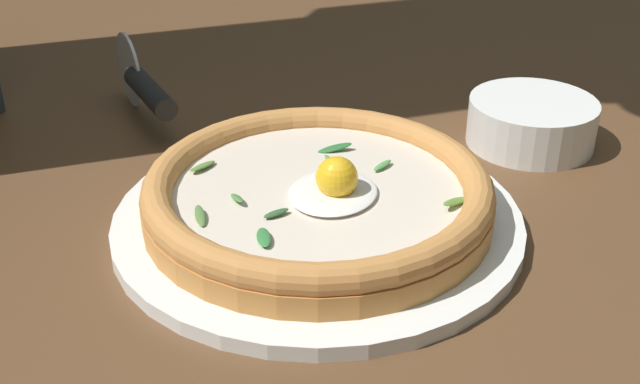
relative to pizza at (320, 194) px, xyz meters
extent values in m
cube|color=brown|center=(-0.04, 0.00, -0.05)|extent=(2.40, 2.40, 0.03)
cylinder|color=white|center=(0.00, 0.00, -0.02)|extent=(0.32, 0.32, 0.01)
cylinder|color=#CD8640|center=(0.00, 0.00, -0.01)|extent=(0.27, 0.27, 0.02)
torus|color=#CA8443|center=(0.00, 0.00, 0.01)|extent=(0.27, 0.27, 0.02)
cylinder|color=beige|center=(0.00, 0.00, 0.00)|extent=(0.23, 0.23, 0.00)
ellipsoid|color=white|center=(-0.01, -0.01, 0.01)|extent=(0.07, 0.07, 0.01)
sphere|color=yellow|center=(0.00, -0.02, 0.02)|extent=(0.03, 0.03, 0.03)
ellipsoid|color=#60943C|center=(0.02, -0.10, 0.01)|extent=(0.03, 0.02, 0.01)
ellipsoid|color=#517A3A|center=(-0.07, 0.06, 0.01)|extent=(0.02, 0.02, 0.01)
ellipsoid|color=#4D8341|center=(-0.04, 0.05, 0.01)|extent=(0.02, 0.02, 0.01)
ellipsoid|color=#518B3D|center=(0.04, 0.00, 0.01)|extent=(0.02, 0.03, 0.01)
ellipsoid|color=#337A3A|center=(-0.08, 0.01, 0.01)|extent=(0.03, 0.02, 0.00)
ellipsoid|color=#28682F|center=(0.07, 0.01, 0.01)|extent=(0.02, 0.03, 0.01)
ellipsoid|color=#335F34|center=(-0.05, 0.01, 0.01)|extent=(0.02, 0.02, 0.00)
ellipsoid|color=#529C4D|center=(0.05, -0.03, 0.01)|extent=(0.02, 0.01, 0.00)
ellipsoid|color=#578B3D|center=(-0.01, 0.10, 0.01)|extent=(0.03, 0.02, 0.01)
cylinder|color=white|center=(0.22, -0.13, -0.01)|extent=(0.12, 0.12, 0.04)
cylinder|color=silver|center=(0.15, 0.28, 0.01)|extent=(0.05, 0.06, 0.08)
cylinder|color=silver|center=(0.15, 0.27, 0.01)|extent=(0.02, 0.02, 0.01)
cylinder|color=black|center=(0.11, 0.22, 0.01)|extent=(0.08, 0.09, 0.02)
camera|label=1|loc=(-0.50, -0.21, 0.31)|focal=45.52mm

